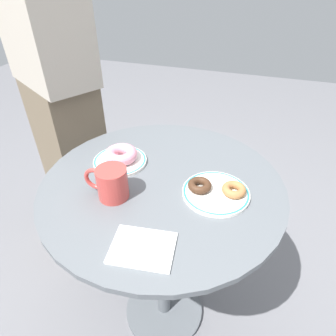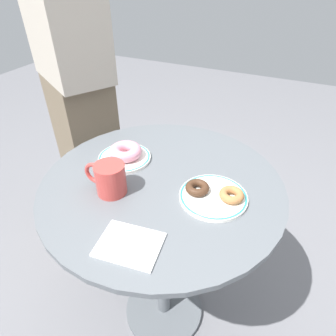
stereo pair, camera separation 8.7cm
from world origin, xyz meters
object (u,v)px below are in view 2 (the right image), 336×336
at_px(donut_cinnamon, 231,196).
at_px(plate_left, 125,158).
at_px(donut_chocolate, 197,188).
at_px(person_figure, 78,92).
at_px(paper_napkin, 130,245).
at_px(coffee_mug, 109,178).
at_px(cafe_table, 163,227).
at_px(plate_right, 213,196).
at_px(donut_pink_frosted, 126,151).

bearing_deg(donut_cinnamon, plate_left, 171.55).
relative_size(plate_left, donut_chocolate, 2.56).
bearing_deg(donut_chocolate, person_figure, 154.02).
relative_size(paper_napkin, coffee_mug, 1.16).
bearing_deg(donut_cinnamon, cafe_table, 178.77).
bearing_deg(plate_right, coffee_mug, -160.64).
height_order(plate_right, paper_napkin, plate_right).
distance_m(plate_right, donut_chocolate, 0.05).
bearing_deg(cafe_table, donut_pink_frosted, 161.27).
bearing_deg(paper_napkin, donut_cinnamon, 54.68).
xyz_separation_m(plate_left, donut_pink_frosted, (0.00, 0.00, 0.02)).
bearing_deg(cafe_table, donut_chocolate, -5.47).
bearing_deg(donut_cinnamon, donut_pink_frosted, 171.02).
xyz_separation_m(donut_pink_frosted, donut_chocolate, (0.28, -0.07, -0.01)).
xyz_separation_m(donut_cinnamon, person_figure, (-0.79, 0.33, 0.05)).
bearing_deg(person_figure, donut_chocolate, -25.98).
bearing_deg(coffee_mug, plate_left, 108.61).
distance_m(plate_left, donut_cinnamon, 0.39).
bearing_deg(donut_cinnamon, paper_napkin, -125.32).
bearing_deg(donut_chocolate, plate_left, 167.45).
relative_size(donut_pink_frosted, donut_cinnamon, 1.59).
bearing_deg(person_figure, donut_pink_frosted, -33.29).
height_order(plate_right, donut_cinnamon, donut_cinnamon).
relative_size(plate_left, donut_cinnamon, 2.56).
distance_m(paper_napkin, person_figure, 0.85).
distance_m(plate_right, paper_napkin, 0.28).
distance_m(plate_left, donut_chocolate, 0.29).
bearing_deg(donut_pink_frosted, donut_chocolate, -13.31).
height_order(cafe_table, plate_right, plate_right).
relative_size(coffee_mug, person_figure, 0.08).
height_order(donut_chocolate, person_figure, person_figure).
bearing_deg(coffee_mug, paper_napkin, -44.07).
xyz_separation_m(cafe_table, plate_right, (0.17, -0.01, 0.22)).
bearing_deg(coffee_mug, donut_chocolate, 22.50).
height_order(cafe_table, person_figure, person_figure).
distance_m(plate_right, donut_pink_frosted, 0.34).
xyz_separation_m(donut_pink_frosted, donut_cinnamon, (0.38, -0.06, -0.01)).
distance_m(donut_pink_frosted, paper_napkin, 0.37).
bearing_deg(donut_pink_frosted, cafe_table, -18.73).
distance_m(plate_right, person_figure, 0.82).
xyz_separation_m(paper_napkin, person_figure, (-0.62, 0.58, 0.07)).
bearing_deg(plate_right, donut_cinnamon, 4.99).
relative_size(plate_left, plate_right, 0.91).
bearing_deg(cafe_table, plate_left, 162.65).
relative_size(donut_pink_frosted, paper_napkin, 0.73).
bearing_deg(plate_left, person_figure, 146.15).
relative_size(paper_napkin, person_figure, 0.09).
distance_m(donut_chocolate, paper_napkin, 0.26).
xyz_separation_m(cafe_table, donut_cinnamon, (0.22, -0.00, 0.23)).
xyz_separation_m(plate_left, donut_cinnamon, (0.38, -0.06, 0.02)).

